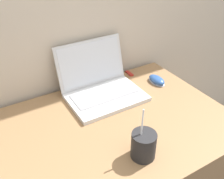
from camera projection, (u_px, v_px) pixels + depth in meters
name	position (u px, v px, depth m)	size (l,w,h in m)	color
desk	(114.00, 178.00, 1.33)	(1.02, 0.73, 0.72)	#936D47
laptop	(101.00, 85.00, 1.29)	(0.36, 0.32, 0.24)	silver
drink_cup	(143.00, 145.00, 0.95)	(0.09, 0.09, 0.21)	#232326
computer_mouse	(157.00, 80.00, 1.41)	(0.06, 0.11, 0.03)	#B2B2B7
usb_stick	(129.00, 73.00, 1.49)	(0.02, 0.06, 0.01)	#B2261E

